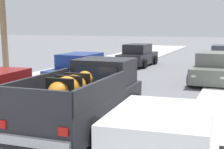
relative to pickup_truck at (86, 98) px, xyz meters
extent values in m
cube|color=beige|center=(-4.98, 6.68, -0.75)|extent=(4.69, 60.00, 0.12)
cube|color=silver|center=(-4.03, 6.68, -0.76)|extent=(0.16, 60.00, 0.10)
cube|color=#28282D|center=(0.00, -0.17, -0.21)|extent=(1.96, 5.12, 0.80)
cube|color=#28282D|center=(-0.01, 1.43, 0.59)|extent=(1.73, 1.51, 0.80)
cube|color=#283342|center=(-0.01, 0.67, 0.61)|extent=(1.38, 0.07, 0.44)
cube|color=#283342|center=(-0.02, 2.19, 0.61)|extent=(1.46, 0.07, 0.48)
cube|color=#28282D|center=(-0.90, -1.04, 0.47)|extent=(0.13, 3.30, 0.56)
cube|color=#28282D|center=(0.92, -1.02, 0.47)|extent=(0.13, 3.30, 0.56)
cube|color=#28282D|center=(0.02, -2.68, 0.47)|extent=(1.88, 0.12, 0.56)
cube|color=silver|center=(0.02, -2.77, -0.37)|extent=(1.82, 0.14, 0.20)
cylinder|color=black|center=(-0.99, 1.35, -0.43)|extent=(0.27, 0.76, 0.76)
cylinder|color=black|center=(0.97, 1.37, -0.43)|extent=(0.27, 0.76, 0.76)
cylinder|color=black|center=(-0.97, -1.58, -0.43)|extent=(0.27, 0.76, 0.76)
cylinder|color=black|center=(0.99, -1.56, -0.43)|extent=(0.27, 0.76, 0.76)
cube|color=red|center=(-0.73, -2.74, -0.07)|extent=(0.22, 0.04, 0.18)
cube|color=red|center=(0.77, -2.73, -0.07)|extent=(0.22, 0.04, 0.18)
ellipsoid|color=orange|center=(0.01, -1.03, 0.49)|extent=(0.71, 1.71, 0.60)
sphere|color=orange|center=(0.00, -0.08, 0.57)|extent=(0.44, 0.44, 0.44)
cube|color=black|center=(0.01, -1.50, 0.49)|extent=(0.72, 0.13, 0.61)
cube|color=black|center=(0.01, -1.03, 0.49)|extent=(0.72, 0.13, 0.61)
cube|color=black|center=(0.00, -0.57, 0.49)|extent=(0.72, 0.13, 0.61)
cube|color=navy|center=(-3.04, 5.91, -0.28)|extent=(1.88, 4.25, 0.72)
cube|color=navy|center=(-3.04, 5.81, 0.40)|extent=(1.58, 2.14, 0.64)
cube|color=#283342|center=(-3.01, 6.78, 0.38)|extent=(1.37, 0.12, 0.52)
cube|color=#283342|center=(-3.07, 4.84, 0.38)|extent=(1.34, 0.12, 0.50)
cylinder|color=black|center=(-3.90, 7.24, -0.49)|extent=(0.24, 0.65, 0.64)
cylinder|color=black|center=(-2.10, 7.19, -0.49)|extent=(0.24, 0.65, 0.64)
cylinder|color=black|center=(-3.98, 4.64, -0.49)|extent=(0.24, 0.65, 0.64)
cylinder|color=black|center=(-2.17, 4.59, -0.49)|extent=(0.24, 0.65, 0.64)
cube|color=red|center=(-3.73, 3.82, -0.17)|extent=(0.20, 0.05, 0.12)
cube|color=white|center=(-3.59, 8.04, -0.21)|extent=(0.20, 0.05, 0.10)
cube|color=red|center=(-2.46, 3.79, -0.17)|extent=(0.20, 0.05, 0.12)
cube|color=white|center=(-2.36, 8.01, -0.21)|extent=(0.20, 0.05, 0.10)
cube|color=#474C56|center=(2.94, 15.53, -0.28)|extent=(1.83, 4.23, 0.72)
cube|color=#474C56|center=(2.94, 15.43, 0.40)|extent=(1.56, 2.13, 0.64)
cube|color=#283342|center=(2.92, 16.40, 0.38)|extent=(1.37, 0.10, 0.52)
cube|color=#283342|center=(2.96, 14.46, 0.38)|extent=(1.34, 0.10, 0.50)
cylinder|color=black|center=(2.01, 16.82, -0.49)|extent=(0.23, 0.64, 0.64)
cylinder|color=black|center=(2.06, 14.21, -0.49)|extent=(0.23, 0.64, 0.64)
cube|color=red|center=(2.34, 13.41, -0.17)|extent=(0.20, 0.04, 0.12)
cube|color=white|center=(2.28, 17.63, -0.21)|extent=(0.20, 0.04, 0.10)
cube|color=silver|center=(2.92, -3.45, 0.40)|extent=(1.63, 2.18, 0.64)
cube|color=#283342|center=(2.87, -2.48, 0.38)|extent=(1.34, 0.15, 0.50)
cube|color=red|center=(3.45, -1.41, -0.17)|extent=(0.20, 0.05, 0.12)
cube|color=red|center=(2.18, -1.48, -0.17)|extent=(0.20, 0.05, 0.12)
cube|color=black|center=(-2.78, 14.48, -0.28)|extent=(1.90, 4.26, 0.72)
cube|color=black|center=(-2.78, 14.38, 0.40)|extent=(1.59, 2.15, 0.64)
cube|color=#283342|center=(-2.75, 15.35, 0.38)|extent=(1.37, 0.13, 0.52)
cube|color=#283342|center=(-2.82, 13.41, 0.38)|extent=(1.34, 0.13, 0.50)
cylinder|color=black|center=(-3.64, 15.81, -0.49)|extent=(0.24, 0.65, 0.64)
cylinder|color=black|center=(-1.83, 15.75, -0.49)|extent=(0.24, 0.65, 0.64)
cylinder|color=black|center=(-3.73, 13.21, -0.49)|extent=(0.24, 0.65, 0.64)
cylinder|color=black|center=(-1.92, 13.15, -0.49)|extent=(0.24, 0.65, 0.64)
cube|color=red|center=(-3.48, 12.39, -0.17)|extent=(0.20, 0.05, 0.12)
cube|color=white|center=(-3.32, 16.61, -0.21)|extent=(0.20, 0.05, 0.10)
cube|color=red|center=(-2.22, 12.35, -0.17)|extent=(0.20, 0.05, 0.12)
cube|color=white|center=(-2.09, 16.57, -0.21)|extent=(0.20, 0.05, 0.10)
cube|color=slate|center=(2.79, 8.78, -0.28)|extent=(1.91, 4.26, 0.72)
cube|color=slate|center=(2.80, 8.88, 0.40)|extent=(1.60, 2.15, 0.64)
cube|color=#283342|center=(2.76, 7.91, 0.38)|extent=(1.37, 0.13, 0.52)
cube|color=#283342|center=(2.83, 9.85, 0.38)|extent=(1.34, 0.13, 0.50)
cylinder|color=black|center=(1.85, 7.51, -0.49)|extent=(0.24, 0.65, 0.64)
cylinder|color=black|center=(1.94, 10.11, -0.49)|extent=(0.24, 0.65, 0.64)
cube|color=white|center=(3.33, 6.65, -0.21)|extent=(0.20, 0.05, 0.10)
cube|color=red|center=(2.24, 10.91, -0.17)|extent=(0.20, 0.05, 0.12)
cube|color=white|center=(2.10, 6.69, -0.21)|extent=(0.20, 0.05, 0.10)
cube|color=#283342|center=(-2.81, 0.29, 0.38)|extent=(1.34, 0.15, 0.50)
cylinder|color=black|center=(-1.92, 0.57, -0.49)|extent=(0.26, 0.65, 0.64)
cube|color=red|center=(-2.23, 1.36, -0.17)|extent=(0.20, 0.05, 0.12)
cube|color=red|center=(-3.50, 1.29, -0.17)|extent=(0.20, 0.05, 0.12)
cylinder|color=#846B4C|center=(-7.02, 5.38, 2.48)|extent=(0.31, 0.54, 6.60)
camera|label=1|loc=(4.03, -8.54, 2.05)|focal=54.60mm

